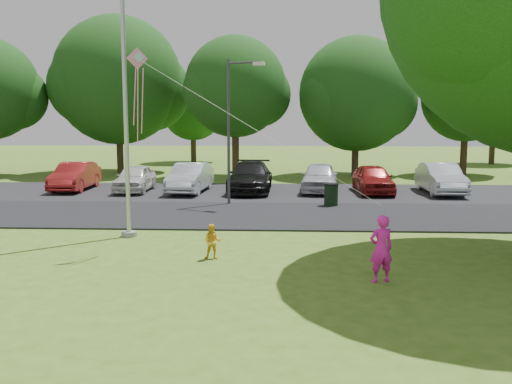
{
  "coord_description": "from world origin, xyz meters",
  "views": [
    {
      "loc": [
        1.43,
        -12.7,
        3.85
      ],
      "look_at": [
        0.62,
        4.0,
        1.6
      ],
      "focal_mm": 40.0,
      "sensor_mm": 36.0,
      "label": 1
    }
  ],
  "objects_px": {
    "flagpole": "(125,105)",
    "trash_can": "(331,195)",
    "woman": "(381,249)",
    "child_yellow": "(212,242)",
    "kite": "(144,78)",
    "street_lamp": "(234,119)"
  },
  "relations": [
    {
      "from": "street_lamp",
      "to": "kite",
      "type": "distance_m",
      "value": 8.84
    },
    {
      "from": "woman",
      "to": "kite",
      "type": "distance_m",
      "value": 7.8
    },
    {
      "from": "trash_can",
      "to": "woman",
      "type": "height_order",
      "value": "woman"
    },
    {
      "from": "street_lamp",
      "to": "woman",
      "type": "xyz_separation_m",
      "value": [
        4.4,
        -11.24,
        -2.92
      ]
    },
    {
      "from": "woman",
      "to": "child_yellow",
      "type": "xyz_separation_m",
      "value": [
        -4.17,
        1.92,
        -0.31
      ]
    },
    {
      "from": "flagpole",
      "to": "street_lamp",
      "type": "relative_size",
      "value": 1.62
    },
    {
      "from": "woman",
      "to": "child_yellow",
      "type": "relative_size",
      "value": 1.65
    },
    {
      "from": "child_yellow",
      "to": "kite",
      "type": "relative_size",
      "value": 0.15
    },
    {
      "from": "woman",
      "to": "kite",
      "type": "xyz_separation_m",
      "value": [
        -6.1,
        2.65,
        4.08
      ]
    },
    {
      "from": "street_lamp",
      "to": "child_yellow",
      "type": "xyz_separation_m",
      "value": [
        0.23,
        -9.33,
        -3.23
      ]
    },
    {
      "from": "trash_can",
      "to": "street_lamp",
      "type": "bearing_deg",
      "value": 176.94
    },
    {
      "from": "street_lamp",
      "to": "flagpole",
      "type": "bearing_deg",
      "value": -89.64
    },
    {
      "from": "flagpole",
      "to": "child_yellow",
      "type": "bearing_deg",
      "value": -42.49
    },
    {
      "from": "flagpole",
      "to": "child_yellow",
      "type": "distance_m",
      "value": 5.52
    },
    {
      "from": "trash_can",
      "to": "woman",
      "type": "relative_size",
      "value": 0.63
    },
    {
      "from": "trash_can",
      "to": "kite",
      "type": "bearing_deg",
      "value": -124.95
    },
    {
      "from": "street_lamp",
      "to": "trash_can",
      "type": "distance_m",
      "value": 5.26
    },
    {
      "from": "flagpole",
      "to": "trash_can",
      "type": "bearing_deg",
      "value": 42.31
    },
    {
      "from": "kite",
      "to": "street_lamp",
      "type": "bearing_deg",
      "value": 51.31
    },
    {
      "from": "woman",
      "to": "street_lamp",
      "type": "bearing_deg",
      "value": -84.03
    },
    {
      "from": "trash_can",
      "to": "child_yellow",
      "type": "bearing_deg",
      "value": -113.29
    },
    {
      "from": "street_lamp",
      "to": "child_yellow",
      "type": "bearing_deg",
      "value": -65.07
    }
  ]
}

